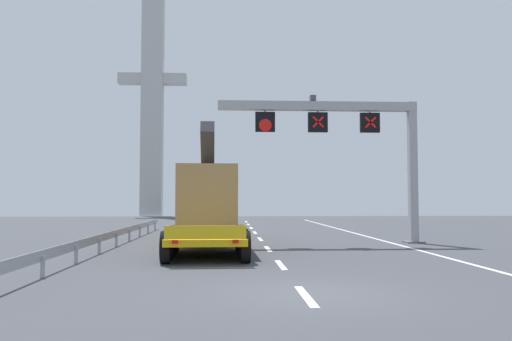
# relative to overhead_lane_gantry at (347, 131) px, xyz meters

# --- Properties ---
(ground) EXTENTS (112.00, 112.00, 0.00)m
(ground) POSITION_rel_overhead_lane_gantry_xyz_m (-4.04, -13.77, -5.63)
(ground) COLOR #424449
(lane_markings) EXTENTS (0.20, 47.65, 0.01)m
(lane_markings) POSITION_rel_overhead_lane_gantry_xyz_m (-4.22, 2.76, -5.62)
(lane_markings) COLOR silver
(lane_markings) RESTS_ON ground
(edge_line_right) EXTENTS (0.20, 63.00, 0.01)m
(edge_line_right) POSITION_rel_overhead_lane_gantry_xyz_m (2.16, -1.77, -5.62)
(edge_line_right) COLOR silver
(edge_line_right) RESTS_ON ground
(overhead_lane_gantry) EXTENTS (10.27, 0.90, 7.39)m
(overhead_lane_gantry) POSITION_rel_overhead_lane_gantry_xyz_m (0.00, 0.00, 0.00)
(overhead_lane_gantry) COLOR #9EA0A5
(overhead_lane_gantry) RESTS_ON ground
(heavy_haul_truck_yellow) EXTENTS (3.33, 14.12, 5.30)m
(heavy_haul_truck_yellow) POSITION_rel_overhead_lane_gantry_xyz_m (-6.92, -0.56, -3.64)
(heavy_haul_truck_yellow) COLOR yellow
(heavy_haul_truck_yellow) RESTS_ON ground
(guardrail_left) EXTENTS (0.13, 28.74, 0.76)m
(guardrail_left) POSITION_rel_overhead_lane_gantry_xyz_m (-11.15, -1.40, -5.07)
(guardrail_left) COLOR #999EA3
(guardrail_left) RESTS_ON ground
(bridge_pylon_distant) EXTENTS (9.00, 2.00, 29.35)m
(bridge_pylon_distant) POSITION_rel_overhead_lane_gantry_xyz_m (-16.09, 43.78, 9.43)
(bridge_pylon_distant) COLOR #B7B7B2
(bridge_pylon_distant) RESTS_ON ground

